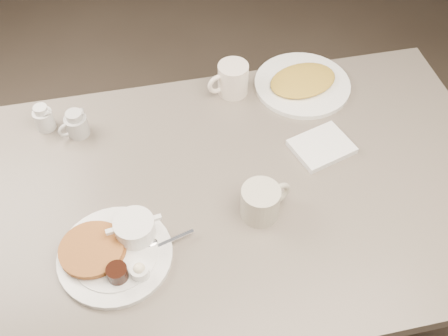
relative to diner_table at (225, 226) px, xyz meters
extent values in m
cube|color=#4C3F33|center=(0.00, 0.00, -0.59)|extent=(7.00, 8.00, 0.02)
cube|color=slate|center=(0.00, 0.00, 0.15)|extent=(1.50, 0.90, 0.04)
cylinder|color=black|center=(0.00, 0.00, -0.21)|extent=(0.14, 0.14, 0.69)
cylinder|color=black|center=(0.00, 0.00, -0.57)|extent=(0.56, 0.56, 0.03)
cylinder|color=white|center=(-0.30, -0.14, 0.18)|extent=(0.31, 0.31, 0.01)
cylinder|color=white|center=(-0.30, -0.14, 0.19)|extent=(0.23, 0.23, 0.00)
cylinder|color=#A76128|center=(-0.34, -0.12, 0.19)|extent=(0.18, 0.18, 0.01)
cylinder|color=#A76128|center=(-0.35, -0.13, 0.20)|extent=(0.17, 0.17, 0.01)
cylinder|color=white|center=(-0.24, -0.10, 0.21)|extent=(0.11, 0.11, 0.05)
cube|color=white|center=(-0.30, -0.10, 0.23)|extent=(0.02, 0.01, 0.01)
cube|color=white|center=(-0.19, -0.09, 0.23)|extent=(0.02, 0.01, 0.01)
ellipsoid|color=white|center=(-0.25, -0.09, 0.22)|extent=(0.05, 0.05, 0.03)
ellipsoid|color=white|center=(-0.23, -0.10, 0.22)|extent=(0.04, 0.04, 0.02)
cylinder|color=black|center=(-0.29, -0.20, 0.20)|extent=(0.05, 0.05, 0.04)
cylinder|color=white|center=(-0.24, -0.20, 0.20)|extent=(0.05, 0.05, 0.03)
ellipsoid|color=#FEEDC1|center=(-0.24, -0.20, 0.21)|extent=(0.03, 0.03, 0.02)
cube|color=white|center=(-0.16, -0.13, 0.19)|extent=(0.11, 0.04, 0.00)
ellipsoid|color=white|center=(-0.21, -0.13, 0.19)|extent=(0.04, 0.03, 0.01)
cylinder|color=beige|center=(0.07, -0.09, 0.21)|extent=(0.12, 0.12, 0.09)
cylinder|color=black|center=(0.07, -0.09, 0.25)|extent=(0.10, 0.10, 0.01)
torus|color=beige|center=(0.12, -0.07, 0.21)|extent=(0.07, 0.04, 0.07)
cube|color=white|center=(0.29, 0.09, 0.18)|extent=(0.19, 0.17, 0.02)
cylinder|color=white|center=(0.10, 0.37, 0.22)|extent=(0.11, 0.11, 0.10)
torus|color=white|center=(0.05, 0.36, 0.22)|extent=(0.07, 0.03, 0.07)
cylinder|color=#BAB9B6|center=(-0.37, 0.29, 0.20)|extent=(0.07, 0.07, 0.06)
cylinder|color=#BAB9B6|center=(-0.37, 0.29, 0.24)|extent=(0.05, 0.05, 0.02)
cone|color=#BAB9B6|center=(-0.34, 0.30, 0.24)|extent=(0.03, 0.03, 0.02)
torus|color=#BAB9B6|center=(-0.40, 0.27, 0.20)|extent=(0.04, 0.03, 0.05)
cylinder|color=silver|center=(-0.46, 0.33, 0.20)|extent=(0.07, 0.07, 0.06)
cylinder|color=silver|center=(-0.46, 0.33, 0.24)|extent=(0.05, 0.05, 0.02)
cone|color=silver|center=(-0.44, 0.32, 0.24)|extent=(0.03, 0.03, 0.02)
torus|color=silver|center=(-0.48, 0.36, 0.20)|extent=(0.03, 0.04, 0.04)
cylinder|color=white|center=(0.32, 0.35, 0.18)|extent=(0.36, 0.36, 0.01)
ellipsoid|color=gold|center=(0.32, 0.35, 0.19)|extent=(0.25, 0.20, 0.02)
camera|label=1|loc=(-0.18, -0.82, 1.28)|focal=42.66mm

